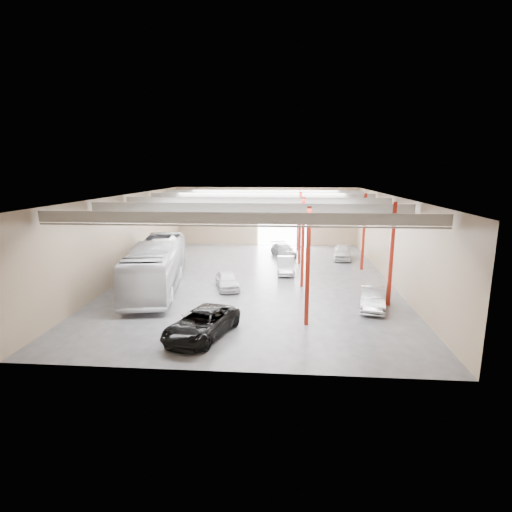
# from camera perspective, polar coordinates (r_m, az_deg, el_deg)

# --- Properties ---
(depot_shell) EXTENTS (22.12, 32.12, 7.06)m
(depot_shell) POSITION_cam_1_polar(r_m,az_deg,el_deg) (33.32, 0.27, 5.22)
(depot_shell) COLOR #404045
(depot_shell) RESTS_ON ground
(coach_bus) EXTENTS (5.24, 13.61, 3.70)m
(coach_bus) POSITION_cam_1_polar(r_m,az_deg,el_deg) (31.58, -13.97, -1.29)
(coach_bus) COLOR silver
(coach_bus) RESTS_ON ground
(black_sedan) EXTENTS (4.05, 5.95, 1.51)m
(black_sedan) POSITION_cam_1_polar(r_m,az_deg,el_deg) (22.36, -7.75, -9.55)
(black_sedan) COLOR black
(black_sedan) RESTS_ON ground
(car_row_a) EXTENTS (2.61, 4.18, 1.33)m
(car_row_a) POSITION_cam_1_polar(r_m,az_deg,el_deg) (31.00, -4.16, -3.47)
(car_row_a) COLOR silver
(car_row_a) RESTS_ON ground
(car_row_b) EXTENTS (1.63, 4.35, 1.42)m
(car_row_b) POSITION_cam_1_polar(r_m,az_deg,el_deg) (35.68, 4.26, -1.31)
(car_row_b) COLOR #9D9DA1
(car_row_b) RESTS_ON ground
(car_row_c) EXTENTS (3.13, 5.04, 1.36)m
(car_row_c) POSITION_cam_1_polar(r_m,az_deg,el_deg) (42.33, 3.90, 0.78)
(car_row_c) COLOR slate
(car_row_c) RESTS_ON ground
(car_right_near) EXTENTS (2.28, 4.53, 1.43)m
(car_right_near) POSITION_cam_1_polar(r_m,az_deg,el_deg) (27.66, 16.30, -5.76)
(car_right_near) COLOR #A1A2A6
(car_right_near) RESTS_ON ground
(car_right_far) EXTENTS (2.26, 4.57, 1.50)m
(car_right_far) POSITION_cam_1_polar(r_m,az_deg,el_deg) (42.14, 12.23, 0.58)
(car_right_far) COLOR silver
(car_right_far) RESTS_ON ground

